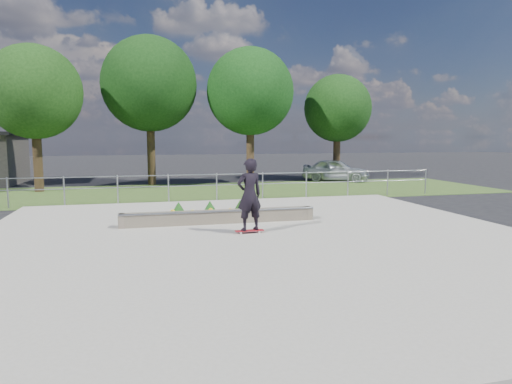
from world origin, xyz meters
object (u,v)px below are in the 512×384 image
Objects in this scene: planter_bed at (211,215)px; parked_car at (336,170)px; skateboarder at (249,195)px; grind_ledge at (219,217)px.

planter_bed is 15.05m from parked_car.
skateboarder is at bearing 179.52° from parked_car.
grind_ledge is at bearing 174.43° from parked_car.
parked_car is (9.30, 12.19, 0.42)m from grind_ledge.
grind_ledge is 1.96m from skateboarder.
skateboarder is (0.75, -2.17, 0.89)m from planter_bed.
grind_ledge is 15.33m from parked_car.
planter_bed reaches higher than grind_ledge.
planter_bed is 0.74× the size of parked_car.
parked_car reaches higher than planter_bed.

